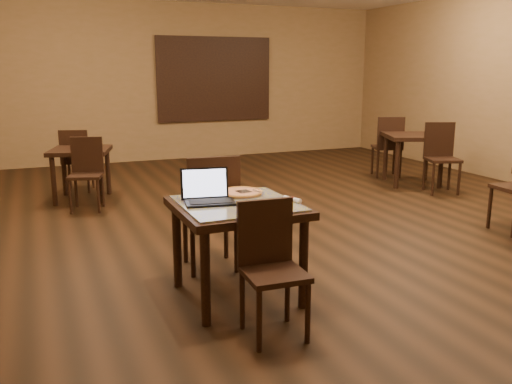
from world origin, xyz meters
name	(u,v)px	position (x,y,z in m)	size (l,w,h in m)	color
ground	(307,220)	(0.00, 0.00, 0.00)	(10.00, 10.00, 0.00)	black
wall_back	(190,82)	(0.00, 5.00, 1.50)	(8.00, 0.02, 3.00)	olive
mural	(215,79)	(0.50, 4.96, 1.55)	(2.34, 0.05, 1.64)	#235B81
tiled_table	(237,216)	(-1.53, -1.75, 0.66)	(0.93, 0.93, 0.76)	black
chair_main_near	(270,260)	(-1.53, -2.37, 0.51)	(0.41, 0.41, 0.91)	black
chair_main_far	(212,207)	(-1.54, -1.14, 0.59)	(0.49, 0.49, 1.04)	black
laptop	(207,193)	(-1.73, -1.64, 0.83)	(0.40, 0.34, 0.25)	black
plate	(273,204)	(-1.31, -1.93, 0.77)	(0.28, 0.28, 0.02)	white
pizza_slice	(273,202)	(-1.31, -1.93, 0.79)	(0.18, 0.18, 0.02)	beige
pizza_pan	(240,194)	(-1.41, -1.51, 0.77)	(0.34, 0.34, 0.01)	silver
pizza_whole	(240,192)	(-1.41, -1.51, 0.78)	(0.36, 0.36, 0.03)	beige
spatula	(244,192)	(-1.39, -1.53, 0.79)	(0.11, 0.26, 0.01)	silver
napkin_roll	(292,199)	(-1.13, -1.89, 0.78)	(0.09, 0.17, 0.04)	white
other_table_a	(413,143)	(2.48, 1.24, 0.64)	(1.06, 1.06, 0.77)	black
other_table_a_chair_near	(441,153)	(2.51, 0.66, 0.56)	(0.56, 0.56, 1.00)	black
other_table_a_chair_far	(388,143)	(2.45, 1.83, 0.56)	(0.56, 0.56, 1.00)	black
other_table_b	(81,157)	(-2.36, 2.10, 0.59)	(0.93, 0.93, 0.71)	black
other_table_b_chair_near	(87,169)	(-2.33, 1.56, 0.51)	(0.49, 0.49, 0.91)	black
other_table_b_chair_far	(76,157)	(-2.38, 2.63, 0.51)	(0.49, 0.49, 0.91)	black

